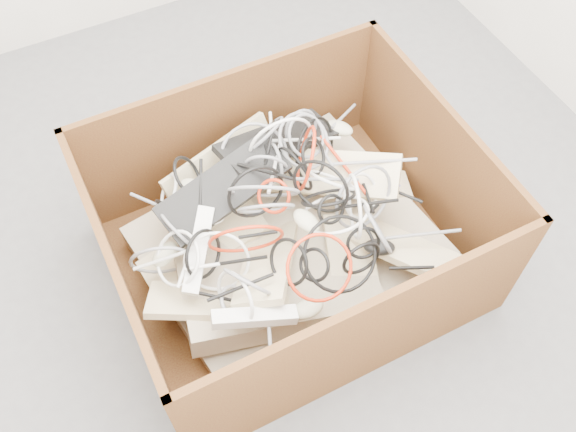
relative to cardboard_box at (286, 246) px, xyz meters
name	(u,v)px	position (x,y,z in m)	size (l,w,h in m)	color
ground	(272,224)	(0.03, 0.20, -0.14)	(3.00, 3.00, 0.00)	#535456
cardboard_box	(286,246)	(0.00, 0.00, 0.00)	(1.23, 1.02, 0.58)	#3E1C0F
keyboard_pile	(287,217)	(0.02, 0.03, 0.14)	(1.16, 0.95, 0.39)	beige
mice_scatter	(283,222)	(-0.02, -0.02, 0.20)	(0.90, 0.70, 0.19)	#BAB795
power_strip_left	(199,250)	(-0.32, -0.01, 0.22)	(0.29, 0.05, 0.04)	white
power_strip_right	(254,317)	(-0.26, -0.30, 0.21)	(0.26, 0.05, 0.04)	white
vga_plug	(392,183)	(0.39, -0.05, 0.20)	(0.04, 0.04, 0.02)	#110DCE
cable_tangle	(280,201)	(-0.01, 0.02, 0.26)	(1.10, 0.83, 0.49)	black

